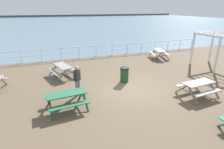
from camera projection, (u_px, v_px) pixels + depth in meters
name	position (u px, v px, depth m)	size (l,w,h in m)	color
ground_plane	(130.00, 90.00, 10.37)	(30.00, 24.00, 0.20)	brown
sea_band	(61.00, 22.00, 56.80)	(142.00, 90.00, 0.01)	slate
distant_shoreline	(55.00, 16.00, 94.69)	(142.00, 6.00, 1.80)	#4C4C47
seaward_railing	(96.00, 49.00, 16.90)	(23.07, 0.07, 1.08)	white
picnic_table_near_left	(63.00, 68.00, 12.06)	(1.95, 2.15, 0.80)	gray
picnic_table_near_right	(159.00, 52.00, 16.46)	(1.92, 2.13, 0.80)	gray
picnic_table_mid_centre	(198.00, 86.00, 9.35)	(1.93, 1.68, 0.80)	gray
picnic_table_far_left	(67.00, 97.00, 8.16)	(1.93, 1.69, 0.80)	#286B47
visitor	(77.00, 79.00, 9.28)	(0.41, 0.40, 1.66)	slate
lattice_pergola	(216.00, 42.00, 13.55)	(2.61, 2.73, 2.70)	white
litter_bin	(124.00, 75.00, 11.18)	(0.55, 0.55, 0.95)	#1E4723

